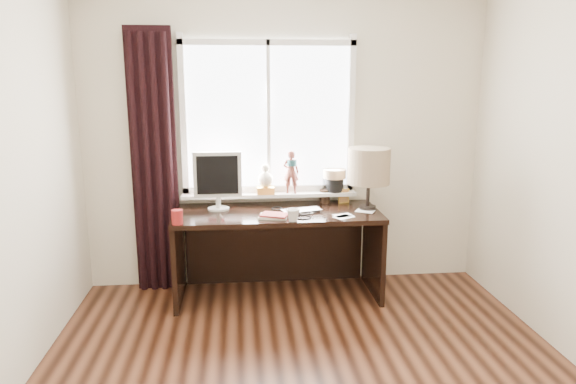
{
  "coord_description": "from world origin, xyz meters",
  "views": [
    {
      "loc": [
        -0.41,
        -2.48,
        1.84
      ],
      "look_at": [
        -0.05,
        1.25,
        1.0
      ],
      "focal_mm": 32.0,
      "sensor_mm": 36.0,
      "label": 1
    }
  ],
  "objects": [
    {
      "name": "wall_back",
      "position": [
        0.0,
        2.0,
        1.3
      ],
      "size": [
        3.5,
        0.0,
        2.6
      ],
      "primitive_type": "cube",
      "rotation": [
        1.57,
        0.0,
        0.0
      ],
      "color": "beige",
      "rests_on": "ground"
    },
    {
      "name": "laptop",
      "position": [
        0.1,
        1.59,
        0.76
      ],
      "size": [
        0.37,
        0.28,
        0.03
      ],
      "primitive_type": "imported",
      "rotation": [
        0.0,
        0.0,
        0.24
      ],
      "color": "silver",
      "rests_on": "desk"
    },
    {
      "name": "mug",
      "position": [
        -0.0,
        1.33,
        0.8
      ],
      "size": [
        0.13,
        0.12,
        0.1
      ],
      "primitive_type": "imported",
      "rotation": [
        0.0,
        0.0,
        0.28
      ],
      "color": "white",
      "rests_on": "desk"
    },
    {
      "name": "red_cup",
      "position": [
        -0.89,
        1.33,
        0.81
      ],
      "size": [
        0.08,
        0.08,
        0.11
      ],
      "primitive_type": "cylinder",
      "color": "maroon",
      "rests_on": "desk"
    },
    {
      "name": "window",
      "position": [
        -0.12,
        1.95,
        1.31
      ],
      "size": [
        1.52,
        0.2,
        1.4
      ],
      "color": "white",
      "rests_on": "ground"
    },
    {
      "name": "curtain",
      "position": [
        -1.13,
        1.91,
        1.12
      ],
      "size": [
        0.38,
        0.09,
        2.25
      ],
      "color": "black",
      "rests_on": "floor"
    },
    {
      "name": "desk",
      "position": [
        -0.1,
        1.73,
        0.51
      ],
      "size": [
        1.7,
        0.7,
        0.75
      ],
      "color": "black",
      "rests_on": "floor"
    },
    {
      "name": "monitor",
      "position": [
        -0.59,
        1.74,
        1.03
      ],
      "size": [
        0.4,
        0.18,
        0.49
      ],
      "color": "beige",
      "rests_on": "desk"
    },
    {
      "name": "notebook_stack",
      "position": [
        -0.15,
        1.44,
        0.77
      ],
      "size": [
        0.26,
        0.22,
        0.03
      ],
      "color": "beige",
      "rests_on": "desk"
    },
    {
      "name": "brush_holder",
      "position": [
        0.34,
        1.9,
        0.81
      ],
      "size": [
        0.09,
        0.09,
        0.25
      ],
      "color": "black",
      "rests_on": "desk"
    },
    {
      "name": "icon_frame",
      "position": [
        0.51,
        1.86,
        0.81
      ],
      "size": [
        0.1,
        0.04,
        0.13
      ],
      "color": "gold",
      "rests_on": "desk"
    },
    {
      "name": "table_lamp",
      "position": [
        0.66,
        1.64,
        1.11
      ],
      "size": [
        0.35,
        0.35,
        0.52
      ],
      "color": "black",
      "rests_on": "desk"
    },
    {
      "name": "loose_papers",
      "position": [
        0.49,
        1.47,
        0.75
      ],
      "size": [
        0.4,
        0.34,
        0.0
      ],
      "color": "white",
      "rests_on": "desk"
    },
    {
      "name": "desk_cables",
      "position": [
        0.08,
        1.58,
        0.75
      ],
      "size": [
        0.45,
        0.45,
        0.01
      ],
      "color": "black",
      "rests_on": "desk"
    }
  ]
}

